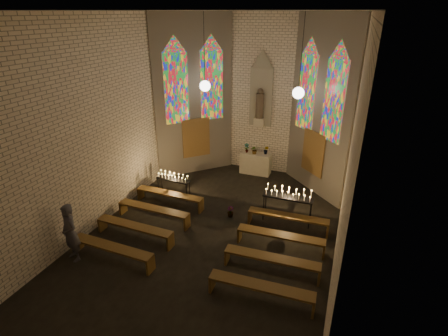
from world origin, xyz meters
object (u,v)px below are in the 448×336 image
(altar, at_px, (256,163))
(aisle_flower_pot, at_px, (230,212))
(votive_stand_right, at_px, (288,195))
(visitor, at_px, (70,233))
(votive_stand_left, at_px, (173,178))

(altar, distance_m, aisle_flower_pot, 4.06)
(votive_stand_right, relative_size, visitor, 0.94)
(aisle_flower_pot, relative_size, votive_stand_left, 0.29)
(altar, relative_size, votive_stand_left, 0.98)
(altar, xyz_separation_m, votive_stand_right, (2.20, -3.65, 0.60))
(visitor, bearing_deg, aisle_flower_pot, 70.00)
(votive_stand_left, relative_size, votive_stand_right, 0.82)
(aisle_flower_pot, xyz_separation_m, votive_stand_right, (2.01, 0.39, 0.90))
(altar, xyz_separation_m, aisle_flower_pot, (0.19, -4.04, -0.29))
(altar, distance_m, visitor, 8.73)
(votive_stand_left, height_order, visitor, visitor)
(aisle_flower_pot, xyz_separation_m, visitor, (-3.69, -3.95, 0.73))
(aisle_flower_pot, height_order, votive_stand_right, votive_stand_right)
(aisle_flower_pot, xyz_separation_m, votive_stand_left, (-2.65, 0.58, 0.68))
(aisle_flower_pot, bearing_deg, votive_stand_left, 167.56)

